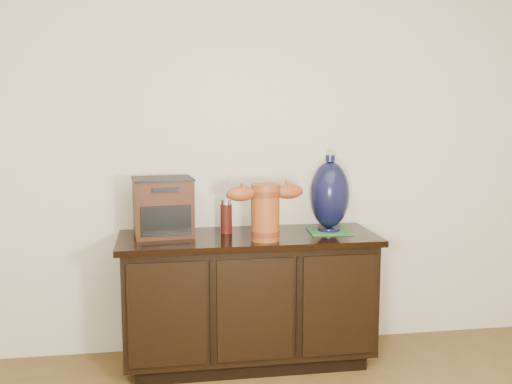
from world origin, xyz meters
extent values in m
plane|color=beige|center=(0.00, 2.50, 1.30)|extent=(4.50, 0.00, 4.50)
cube|color=black|center=(0.00, 2.23, 0.04)|extent=(1.29, 0.45, 0.08)
cube|color=black|center=(0.00, 2.23, 0.40)|extent=(1.40, 0.50, 0.64)
cube|color=black|center=(0.00, 2.23, 0.74)|extent=(1.46, 0.56, 0.03)
cube|color=black|center=(-0.47, 1.97, 0.40)|extent=(0.41, 0.01, 0.56)
cube|color=black|center=(0.00, 1.97, 0.40)|extent=(0.41, 0.01, 0.56)
cube|color=black|center=(0.47, 1.97, 0.40)|extent=(0.41, 0.01, 0.56)
cylinder|color=#95471B|center=(0.07, 2.08, 0.91)|extent=(0.18, 0.18, 0.31)
cylinder|color=#39130A|center=(0.07, 2.08, 0.80)|extent=(0.18, 0.18, 0.03)
cylinder|color=#39130A|center=(0.07, 2.08, 1.01)|extent=(0.18, 0.18, 0.03)
ellipsoid|color=#95471B|center=(-0.06, 2.06, 1.02)|extent=(0.17, 0.10, 0.08)
ellipsoid|color=#95471B|center=(0.20, 2.10, 1.02)|extent=(0.17, 0.10, 0.08)
cube|color=#361A0D|center=(-0.47, 2.30, 0.91)|extent=(0.34, 0.29, 0.32)
cube|color=black|center=(-0.46, 2.16, 0.86)|extent=(0.27, 0.04, 0.16)
cube|color=black|center=(-0.47, 2.30, 1.08)|extent=(0.35, 0.30, 0.01)
cube|color=#2A5F2D|center=(0.48, 2.25, 0.76)|extent=(0.25, 0.25, 0.01)
cylinder|color=black|center=(0.48, 2.25, 0.77)|extent=(0.13, 0.13, 0.02)
ellipsoid|color=black|center=(0.48, 2.25, 0.97)|extent=(0.24, 0.24, 0.39)
cylinder|color=black|center=(0.48, 2.25, 1.18)|extent=(0.05, 0.05, 0.04)
cylinder|color=#621610|center=(-0.12, 2.31, 0.84)|extent=(0.07, 0.07, 0.17)
cylinder|color=silver|center=(-0.12, 2.31, 0.94)|extent=(0.06, 0.06, 0.03)
camera|label=1|loc=(-0.49, -1.06, 1.47)|focal=42.00mm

